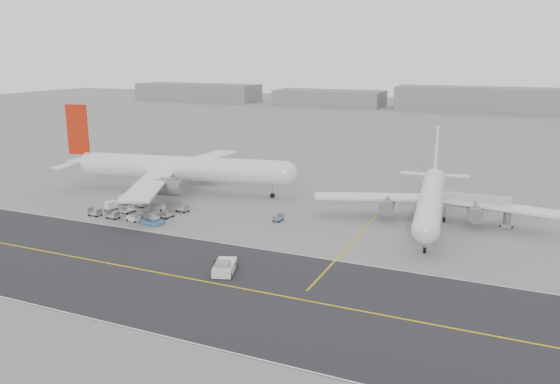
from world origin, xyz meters
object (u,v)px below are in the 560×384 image
at_px(airliner_a, 176,168).
at_px(pushback_tug, 224,267).
at_px(jet_bridge, 473,203).
at_px(ground_crew_a, 215,265).
at_px(airliner_b, 431,198).

bearing_deg(airliner_a, pushback_tug, -148.84).
height_order(airliner_a, jet_bridge, airliner_a).
relative_size(airliner_a, jet_bridge, 3.87).
height_order(airliner_a, ground_crew_a, airliner_a).
height_order(jet_bridge, ground_crew_a, jet_bridge).
xyz_separation_m(airliner_a, ground_crew_a, (33.67, -39.57, -4.97)).
bearing_deg(pushback_tug, ground_crew_a, 159.80).
bearing_deg(airliner_a, jet_bridge, -98.28).
xyz_separation_m(airliner_b, pushback_tug, (-24.52, -40.06, -3.84)).
bearing_deg(airliner_b, pushback_tug, -127.82).
bearing_deg(jet_bridge, ground_crew_a, -129.26).
xyz_separation_m(airliner_a, jet_bridge, (67.67, 2.78, -1.90)).
relative_size(jet_bridge, ground_crew_a, 7.84).
bearing_deg(airliner_b, ground_crew_a, -129.61).
height_order(airliner_a, airliner_b, airliner_a).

